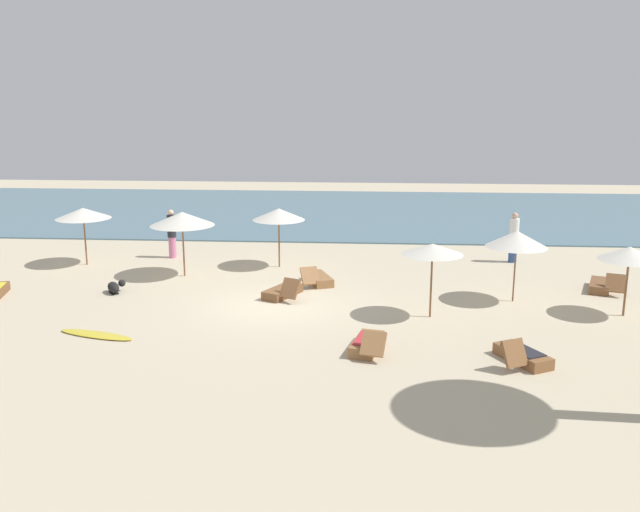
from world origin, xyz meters
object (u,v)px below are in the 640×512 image
object	(u,v)px
lounger_4	(522,355)
person_0	(172,233)
lounger_2	(318,279)
lounger_3	(283,292)
umbrella_5	(630,254)
surfboard	(96,335)
umbrella_0	(517,239)
umbrella_1	(83,213)
person_1	(514,237)
lounger_0	(601,286)
umbrella_4	(182,219)
umbrella_3	(279,214)
lounger_6	(367,344)
dog	(115,287)
umbrella_2	(432,249)

from	to	relation	value
lounger_4	person_0	world-z (taller)	person_0
lounger_2	lounger_3	world-z (taller)	lounger_3
umbrella_5	surfboard	xyz separation A→B (m)	(-14.51, -2.74, -1.80)
umbrella_0	umbrella_5	size ratio (longest dim) A/B	1.08
umbrella_1	lounger_2	xyz separation A→B (m)	(8.85, -2.05, -1.78)
person_1	lounger_0	bearing A→B (deg)	-60.94
umbrella_4	surfboard	xyz separation A→B (m)	(-0.72, -6.24, -2.01)
umbrella_3	lounger_6	world-z (taller)	umbrella_3
lounger_3	surfboard	distance (m)	5.97
umbrella_0	dog	bearing A→B (deg)	179.90
person_1	umbrella_5	bearing A→B (deg)	-73.64
umbrella_1	umbrella_5	xyz separation A→B (m)	(17.89, -4.89, -0.11)
lounger_4	umbrella_2	bearing A→B (deg)	119.43
umbrella_4	surfboard	world-z (taller)	umbrella_4
umbrella_2	lounger_4	bearing A→B (deg)	-60.57
umbrella_2	dog	world-z (taller)	umbrella_2
umbrella_0	lounger_2	bearing A→B (deg)	165.37
lounger_0	surfboard	bearing A→B (deg)	-159.98
umbrella_4	surfboard	size ratio (longest dim) A/B	1.00
person_0	umbrella_2	bearing A→B (deg)	-35.53
person_0	umbrella_4	bearing A→B (deg)	-66.32
lounger_0	surfboard	xyz separation A→B (m)	(-14.73, -5.37, -0.13)
umbrella_0	lounger_3	xyz separation A→B (m)	(-7.13, -0.03, -1.79)
umbrella_0	lounger_3	world-z (taller)	umbrella_0
person_0	dog	xyz separation A→B (m)	(-0.49, -4.97, -0.78)
umbrella_1	umbrella_3	xyz separation A→B (m)	(7.26, 0.16, 0.02)
umbrella_0	umbrella_4	xyz separation A→B (m)	(-10.90, 2.27, 0.08)
umbrella_2	lounger_4	world-z (taller)	umbrella_2
umbrella_2	lounger_2	distance (m)	5.14
surfboard	umbrella_0	bearing A→B (deg)	18.85
umbrella_1	person_1	bearing A→B (deg)	5.41
umbrella_2	lounger_0	xyz separation A→B (m)	(5.79, 3.13, -1.82)
lounger_4	person_0	bearing A→B (deg)	138.32
lounger_3	surfboard	size ratio (longest dim) A/B	0.76
umbrella_5	lounger_3	world-z (taller)	umbrella_5
lounger_0	umbrella_5	bearing A→B (deg)	-94.72
umbrella_3	umbrella_4	distance (m)	3.52
dog	lounger_0	bearing A→B (deg)	5.02
lounger_6	person_0	world-z (taller)	person_0
lounger_3	lounger_4	xyz separation A→B (m)	(6.33, -5.03, 0.01)
lounger_0	lounger_3	size ratio (longest dim) A/B	1.03
umbrella_0	lounger_4	xyz separation A→B (m)	(-0.80, -5.06, -1.78)
umbrella_5	umbrella_0	bearing A→B (deg)	156.97
lounger_2	surfboard	size ratio (longest dim) A/B	0.78
umbrella_0	lounger_0	size ratio (longest dim) A/B	1.23
umbrella_4	lounger_6	bearing A→B (deg)	-46.61
umbrella_4	person_0	distance (m)	3.16
umbrella_0	umbrella_4	distance (m)	11.14
surfboard	umbrella_3	bearing A→B (deg)	63.54
umbrella_4	lounger_2	distance (m)	5.15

